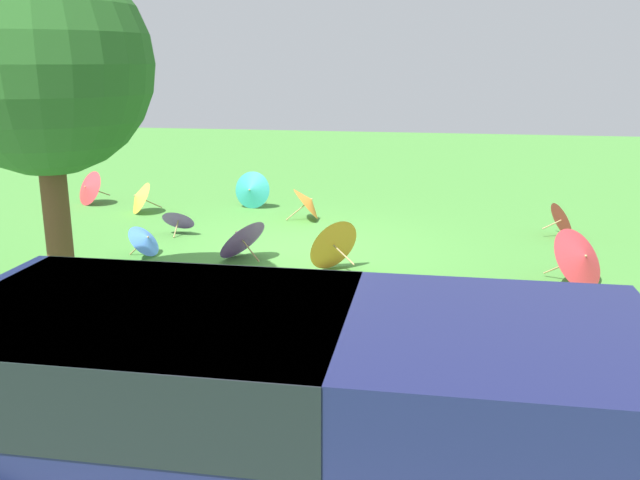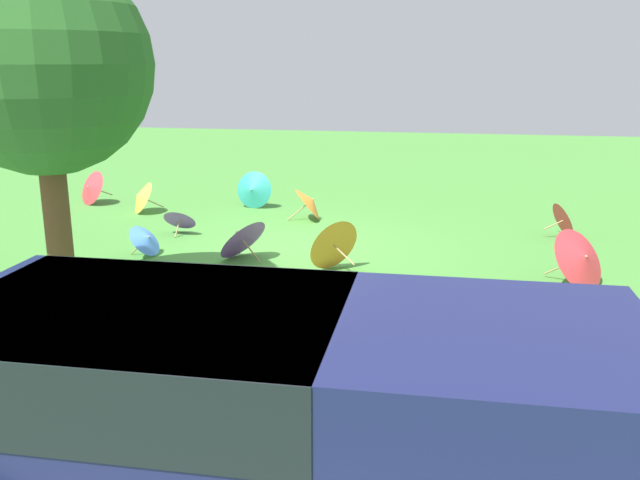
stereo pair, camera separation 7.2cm
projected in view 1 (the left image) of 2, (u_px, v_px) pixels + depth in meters
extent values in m
plane|color=#478C38|center=(297.00, 249.00, 11.46)|extent=(40.00, 40.00, 0.00)
cube|color=#191E4C|center=(290.00, 410.00, 4.45)|extent=(4.63, 1.97, 1.35)
cube|color=black|center=(154.00, 344.00, 4.49)|extent=(2.60, 1.96, 0.55)
cylinder|color=black|center=(128.00, 390.00, 5.73)|extent=(0.76, 0.23, 0.76)
cylinder|color=black|center=(520.00, 422.00, 5.22)|extent=(0.76, 0.23, 0.76)
cylinder|color=brown|center=(58.00, 224.00, 8.33)|extent=(0.32, 0.32, 2.26)
sphere|color=#286023|center=(41.00, 64.00, 7.84)|extent=(2.60, 2.60, 2.60)
cylinder|color=tan|center=(600.00, 314.00, 8.08)|extent=(0.12, 0.22, 0.32)
cone|color=orange|center=(594.00, 293.00, 8.16)|extent=(0.87, 0.85, 0.49)
sphere|color=tan|center=(592.00, 288.00, 8.18)|extent=(0.05, 0.06, 0.05)
cylinder|color=tan|center=(552.00, 225.00, 12.17)|extent=(0.35, 0.13, 0.17)
cone|color=#D8383F|center=(564.00, 219.00, 12.18)|extent=(0.56, 0.76, 0.67)
sphere|color=tan|center=(567.00, 218.00, 12.18)|extent=(0.06, 0.05, 0.05)
cylinder|color=tan|center=(560.00, 266.00, 9.74)|extent=(0.41, 0.38, 0.36)
cone|color=#D8383F|center=(582.00, 258.00, 9.44)|extent=(1.08, 1.10, 0.85)
sphere|color=tan|center=(586.00, 256.00, 9.38)|extent=(0.06, 0.06, 0.05)
cylinder|color=tan|center=(344.00, 255.00, 10.01)|extent=(0.38, 0.37, 0.21)
cone|color=orange|center=(330.00, 242.00, 10.24)|extent=(0.92, 0.93, 0.86)
sphere|color=tan|center=(327.00, 239.00, 10.31)|extent=(0.06, 0.06, 0.05)
cylinder|color=tan|center=(296.00, 212.00, 13.50)|extent=(0.40, 0.13, 0.34)
cone|color=orange|center=(309.00, 202.00, 13.46)|extent=(0.78, 0.90, 0.69)
sphere|color=tan|center=(312.00, 199.00, 13.45)|extent=(0.06, 0.05, 0.05)
cylinder|color=tan|center=(257.00, 190.00, 14.82)|extent=(0.09, 0.44, 0.11)
cone|color=teal|center=(251.00, 190.00, 14.53)|extent=(0.84, 0.43, 0.81)
sphere|color=tan|center=(249.00, 190.00, 14.45)|extent=(0.04, 0.05, 0.04)
cylinder|color=tan|center=(251.00, 251.00, 10.67)|extent=(0.33, 0.18, 0.31)
cone|color=purple|center=(239.00, 236.00, 10.76)|extent=(1.00, 1.07, 0.77)
sphere|color=tan|center=(236.00, 232.00, 10.79)|extent=(0.06, 0.06, 0.05)
cylinder|color=tan|center=(137.00, 248.00, 11.04)|extent=(0.30, 0.07, 0.26)
cone|color=#4C8CE5|center=(146.00, 239.00, 10.94)|extent=(0.57, 0.66, 0.52)
sphere|color=tan|center=(148.00, 237.00, 10.91)|extent=(0.06, 0.04, 0.05)
cylinder|color=tan|center=(100.00, 192.00, 15.16)|extent=(0.28, 0.41, 0.24)
cone|color=#D8383F|center=(88.00, 188.00, 14.92)|extent=(0.91, 0.81, 0.77)
sphere|color=tan|center=(85.00, 187.00, 14.88)|extent=(0.06, 0.06, 0.05)
cylinder|color=tan|center=(176.00, 229.00, 12.25)|extent=(0.03, 0.25, 0.27)
cone|color=purple|center=(179.00, 218.00, 12.36)|extent=(0.61, 0.54, 0.49)
sphere|color=tan|center=(180.00, 215.00, 12.38)|extent=(0.04, 0.05, 0.05)
cylinder|color=tan|center=(152.00, 203.00, 14.24)|extent=(0.36, 0.28, 0.26)
cone|color=yellow|center=(138.00, 197.00, 14.08)|extent=(0.82, 0.86, 0.70)
sphere|color=tan|center=(135.00, 195.00, 14.04)|extent=(0.06, 0.06, 0.05)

